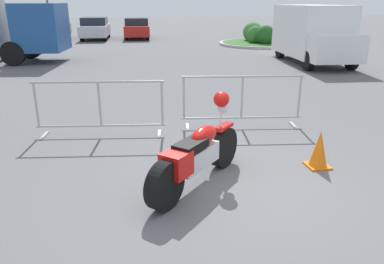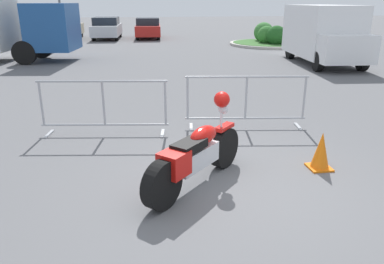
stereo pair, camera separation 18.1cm
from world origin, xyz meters
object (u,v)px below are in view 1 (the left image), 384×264
parked_car_yellow (10,29)px  pedestrian (41,34)px  delivery_van (313,32)px  parked_car_silver (95,28)px  traffic_cone (319,149)px  motorcycle (197,154)px  crowd_barrier_far (242,101)px  parked_car_tan (53,28)px  parked_car_red (137,28)px  crowd_barrier_near (100,108)px

parked_car_yellow → pedestrian: (3.33, -7.45, 0.22)m
delivery_van → parked_car_silver: 15.44m
delivery_van → traffic_cone: delivery_van is taller
delivery_van → traffic_cone: size_ratio=8.74×
motorcycle → crowd_barrier_far: size_ratio=0.70×
parked_car_yellow → traffic_cone: 24.84m
delivery_van → parked_car_silver: (-9.41, 12.24, -0.51)m
pedestrian → parked_car_tan: bearing=-122.9°
delivery_van → pedestrian: 12.90m
parked_car_red → parked_car_tan: bearing=90.5°
parked_car_yellow → parked_car_tan: bearing=-94.4°
motorcycle → parked_car_tan: 23.19m
crowd_barrier_near → parked_car_tan: parked_car_tan is taller
crowd_barrier_near → crowd_barrier_far: size_ratio=1.00×
crowd_barrier_far → parked_car_red: (-1.10, 19.97, 0.14)m
crowd_barrier_far → parked_car_yellow: parked_car_yellow is taller
motorcycle → crowd_barrier_far: 2.74m
motorcycle → parked_car_yellow: parked_car_yellow is taller
motorcycle → pedestrian: (-4.75, 15.50, 0.46)m
crowd_barrier_near → traffic_cone: size_ratio=4.12×
crowd_barrier_far → pedestrian: 14.53m
crowd_barrier_near → pedestrian: size_ratio=1.44×
delivery_van → traffic_cone: (-4.94, -9.78, -0.95)m
pedestrian → crowd_barrier_far: bearing=77.8°
delivery_van → motorcycle: bearing=-29.4°
motorcycle → pedestrian: bearing=60.3°
crowd_barrier_near → crowd_barrier_far: bearing=0.0°
delivery_van → pedestrian: bearing=-110.0°
parked_car_yellow → parked_car_red: bearing=-91.1°
parked_car_yellow → pedestrian: size_ratio=2.46×
crowd_barrier_far → delivery_van: bearing=54.3°
crowd_barrier_near → motorcycle: bearing=-59.2°
delivery_van → crowd_barrier_near: bearing=-42.1°
parked_car_yellow → parked_car_silver: parked_car_silver is taller
delivery_van → parked_car_red: bearing=-146.5°
motorcycle → crowd_barrier_far: bearing=12.4°
crowd_barrier_near → parked_car_yellow: size_ratio=0.58×
parked_car_silver → parked_car_red: size_ratio=1.04×
crowd_barrier_far → traffic_cone: (0.58, -2.11, -0.27)m
traffic_cone → parked_car_tan: bearing=108.0°
crowd_barrier_near → delivery_van: 11.33m
motorcycle → pedestrian: size_ratio=1.00×
parked_car_tan → motorcycle: bearing=-163.6°
crowd_barrier_far → parked_car_tan: 21.31m
pedestrian → traffic_cone: bearing=76.6°
motorcycle → pedestrian: pedestrian is taller
parked_car_tan → parked_car_yellow: bearing=85.6°
pedestrian → parked_car_silver: bearing=-145.7°
motorcycle → crowd_barrier_near: (-1.40, 2.35, 0.09)m
parked_car_silver → parked_car_red: parked_car_silver is taller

